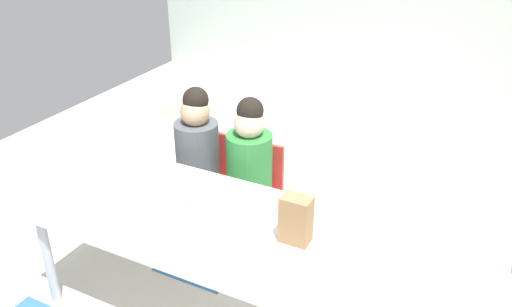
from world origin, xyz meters
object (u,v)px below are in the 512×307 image
object	(u,v)px
seated_child_near_camera	(198,147)
paper_plate_near_edge	(272,210)
donut_powdered_loose	(186,203)
seated_child_middle_seat	(250,159)
paper_bag_brown	(296,220)
donut_powdered_on_plate	(272,207)
craft_table	(214,227)

from	to	relation	value
seated_child_near_camera	paper_plate_near_edge	xyz separation A→B (m)	(0.69, -0.42, 0.01)
seated_child_near_camera	donut_powdered_loose	size ratio (longest dim) A/B	8.10
seated_child_middle_seat	donut_powdered_loose	world-z (taller)	seated_child_middle_seat
paper_bag_brown	donut_powdered_on_plate	xyz separation A→B (m)	(-0.19, 0.17, -0.09)
seated_child_near_camera	seated_child_middle_seat	distance (m)	0.35
paper_bag_brown	donut_powdered_on_plate	size ratio (longest dim) A/B	2.02
paper_plate_near_edge	donut_powdered_on_plate	world-z (taller)	donut_powdered_on_plate
seated_child_near_camera	paper_bag_brown	world-z (taller)	seated_child_near_camera
paper_plate_near_edge	donut_powdered_loose	distance (m)	0.42
seated_child_near_camera	paper_plate_near_edge	world-z (taller)	seated_child_near_camera
seated_child_middle_seat	donut_powdered_loose	distance (m)	0.57
seated_child_near_camera	paper_bag_brown	size ratio (longest dim) A/B	4.17
seated_child_near_camera	donut_powdered_loose	xyz separation A→B (m)	(0.30, -0.57, 0.02)
seated_child_middle_seat	donut_powdered_on_plate	world-z (taller)	seated_child_middle_seat
paper_plate_near_edge	donut_powdered_on_plate	size ratio (longest dim) A/B	1.65
paper_bag_brown	paper_plate_near_edge	bearing A→B (deg)	139.12
seated_child_near_camera	paper_bag_brown	bearing A→B (deg)	-33.71
seated_child_near_camera	craft_table	bearing A→B (deg)	-51.79
seated_child_middle_seat	paper_bag_brown	bearing A→B (deg)	-47.84
paper_plate_near_edge	donut_powdered_loose	world-z (taller)	donut_powdered_loose
seated_child_middle_seat	paper_bag_brown	world-z (taller)	seated_child_middle_seat
craft_table	seated_child_middle_seat	distance (m)	0.62
seated_child_middle_seat	donut_powdered_loose	bearing A→B (deg)	-94.99
craft_table	paper_plate_near_edge	world-z (taller)	paper_plate_near_edge
craft_table	seated_child_middle_seat	bearing A→B (deg)	102.12
craft_table	donut_powdered_loose	distance (m)	0.19
donut_powdered_on_plate	craft_table	bearing A→B (deg)	-138.25
paper_plate_near_edge	donut_powdered_loose	size ratio (longest dim) A/B	1.59
donut_powdered_loose	donut_powdered_on_plate	bearing A→B (deg)	20.35
craft_table	donut_powdered_loose	xyz separation A→B (m)	(-0.18, 0.04, 0.06)
seated_child_near_camera	seated_child_middle_seat	size ratio (longest dim) A/B	1.00
paper_bag_brown	paper_plate_near_edge	distance (m)	0.27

